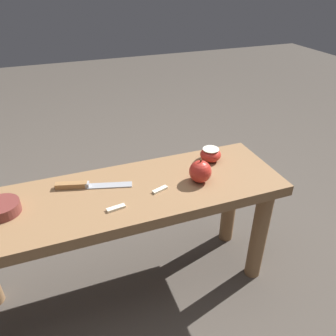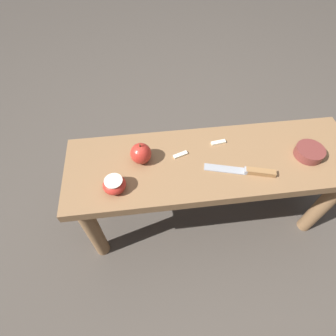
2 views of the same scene
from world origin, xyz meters
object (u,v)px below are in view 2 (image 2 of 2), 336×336
at_px(wooden_bench, 211,174).
at_px(apple_whole, 141,154).
at_px(knife, 250,171).
at_px(apple_cut, 114,184).
at_px(bowl, 309,152).

distance_m(wooden_bench, apple_whole, 0.32).
height_order(knife, apple_cut, apple_cut).
xyz_separation_m(knife, bowl, (0.25, 0.05, 0.01)).
height_order(wooden_bench, apple_whole, apple_whole).
bearing_deg(wooden_bench, knife, -32.40).
distance_m(apple_cut, bowl, 0.76).
height_order(wooden_bench, knife, knife).
bearing_deg(knife, apple_cut, 16.83).
distance_m(wooden_bench, apple_cut, 0.41).
height_order(wooden_bench, apple_cut, apple_cut).
bearing_deg(apple_whole, knife, -15.07).
bearing_deg(apple_cut, wooden_bench, 12.80).
height_order(knife, apple_whole, apple_whole).
distance_m(wooden_bench, knife, 0.18).
relative_size(knife, apple_whole, 2.89).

